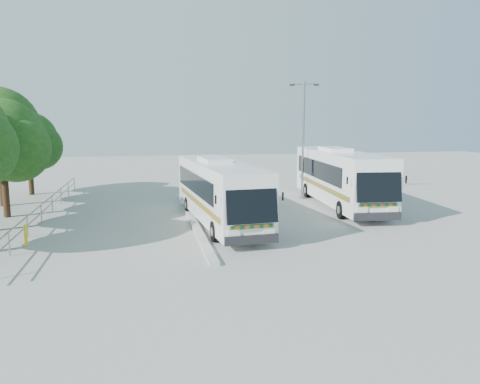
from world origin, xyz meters
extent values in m
plane|color=#9B9B96|center=(0.00, 0.00, 0.00)|extent=(100.00, 100.00, 0.00)
cube|color=#B2B2AD|center=(-2.30, 2.00, 0.07)|extent=(0.40, 16.00, 0.15)
cylinder|color=gray|center=(-10.00, 4.00, 0.95)|extent=(0.06, 22.00, 0.06)
cylinder|color=gray|center=(-10.00, 4.00, 0.55)|extent=(0.06, 22.00, 0.06)
cylinder|color=gray|center=(-10.00, 14.00, 0.50)|extent=(0.06, 0.06, 1.00)
cylinder|color=#382314|center=(-12.20, 5.10, 1.52)|extent=(0.36, 0.36, 3.04)
sphere|color=#1D3A0F|center=(-12.20, 5.10, 4.28)|extent=(4.42, 4.42, 4.42)
sphere|color=#1D3A0F|center=(-11.37, 4.55, 3.80)|extent=(3.59, 3.59, 3.59)
cylinder|color=#382314|center=(-13.40, 8.80, 1.72)|extent=(0.36, 0.36, 3.43)
sphere|color=#1D3A0F|center=(-12.46, 8.18, 4.29)|extent=(4.06, 4.06, 4.06)
cylinder|color=#382314|center=(-12.70, 13.30, 1.39)|extent=(0.36, 0.36, 2.77)
sphere|color=#1D3A0F|center=(-12.70, 13.30, 3.91)|extent=(4.03, 4.03, 4.03)
sphere|color=#1D3A0F|center=(-11.94, 12.80, 3.46)|extent=(3.28, 3.28, 3.28)
sphere|color=#1D3A0F|center=(-13.33, 13.93, 4.41)|extent=(3.02, 3.02, 3.02)
cube|color=white|center=(-1.00, 1.21, 1.74)|extent=(3.21, 11.29, 2.83)
cube|color=black|center=(-0.55, -4.37, 2.09)|extent=(2.16, 0.59, 1.80)
cube|color=black|center=(-2.22, 1.67, 2.09)|extent=(0.77, 8.88, 1.02)
cube|color=black|center=(0.13, 1.86, 2.09)|extent=(0.77, 8.88, 1.02)
cube|color=#0B5223|center=(-2.16, 0.84, 1.21)|extent=(0.81, 9.62, 0.26)
cylinder|color=black|center=(-1.75, -2.48, 0.46)|extent=(0.35, 0.95, 0.93)
cylinder|color=black|center=(0.34, -2.31, 0.46)|extent=(0.35, 0.95, 0.93)
cylinder|color=black|center=(-2.30, 4.27, 0.46)|extent=(0.35, 0.95, 0.93)
cylinder|color=black|center=(-0.21, 4.44, 0.46)|extent=(0.35, 0.95, 0.93)
cube|color=white|center=(7.13, 4.68, 1.87)|extent=(3.55, 12.14, 3.04)
cube|color=black|center=(6.59, -1.31, 2.24)|extent=(2.32, 0.66, 1.94)
cube|color=black|center=(5.92, 5.39, 2.24)|extent=(0.91, 9.54, 1.10)
cube|color=black|center=(8.44, 5.17, 2.24)|extent=(0.91, 9.54, 1.10)
cube|color=#0C5424|center=(5.84, 4.50, 1.30)|extent=(0.96, 10.33, 0.28)
cylinder|color=black|center=(5.66, 0.91, 0.50)|extent=(0.39, 1.02, 1.00)
cylinder|color=black|center=(7.90, 0.71, 0.50)|extent=(0.39, 1.02, 1.00)
cylinder|color=black|center=(6.31, 8.16, 0.50)|extent=(0.39, 1.02, 1.00)
cylinder|color=black|center=(8.55, 7.96, 0.50)|extent=(0.39, 1.02, 1.00)
cylinder|color=gray|center=(5.73, 7.56, 3.92)|extent=(0.19, 0.19, 7.83)
cylinder|color=gray|center=(5.73, 7.56, 7.64)|extent=(1.53, 0.52, 0.08)
cube|color=black|center=(4.98, 7.78, 7.59)|extent=(0.38, 0.27, 0.12)
cube|color=black|center=(6.49, 7.34, 7.59)|extent=(0.38, 0.27, 0.12)
cylinder|color=yellow|center=(-9.70, -1.65, 0.47)|extent=(0.13, 0.13, 0.94)
camera|label=1|loc=(-4.71, -22.27, 5.26)|focal=35.00mm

